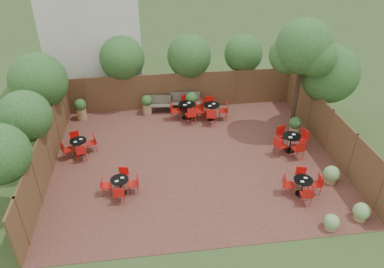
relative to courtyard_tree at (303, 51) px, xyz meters
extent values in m
plane|color=#354F23|center=(-5.01, -1.73, -4.08)|extent=(80.00, 80.00, 0.00)
cube|color=#3A1E17|center=(-5.01, -1.73, -4.07)|extent=(12.00, 10.00, 0.02)
cube|color=#52321E|center=(-5.01, 3.27, -3.08)|extent=(12.00, 0.08, 2.00)
cube|color=#52321E|center=(-11.01, -1.73, -3.08)|extent=(0.08, 10.00, 2.00)
cube|color=#52321E|center=(0.99, -1.73, -3.08)|extent=(0.08, 10.00, 2.00)
cube|color=silver|center=(-9.51, 6.27, -0.08)|extent=(5.00, 4.00, 8.00)
sphere|color=#23511A|center=(-11.61, 1.27, -1.31)|extent=(2.56, 2.56, 2.56)
sphere|color=#23511A|center=(-11.51, -1.73, -1.47)|extent=(2.02, 2.02, 2.02)
sphere|color=#23511A|center=(-8.01, 3.97, -1.38)|extent=(2.33, 2.33, 2.33)
sphere|color=#23511A|center=(-4.51, 3.87, -1.38)|extent=(2.33, 2.33, 2.33)
sphere|color=#23511A|center=(-1.51, 4.07, -1.46)|extent=(2.07, 2.07, 2.07)
sphere|color=#23511A|center=(1.59, 0.27, -1.27)|extent=(2.70, 2.70, 2.70)
cylinder|color=black|center=(0.01, 0.01, -1.83)|extent=(0.26, 0.26, 4.46)
sphere|color=#23511A|center=(0.01, 0.01, 0.18)|extent=(2.43, 2.43, 2.43)
sphere|color=#23511A|center=(-0.49, 0.41, -0.31)|extent=(1.70, 1.70, 1.70)
sphere|color=#23511A|center=(0.41, -0.39, -0.13)|extent=(1.78, 1.78, 1.78)
cube|color=brown|center=(-6.32, 2.82, -3.64)|extent=(1.49, 0.57, 0.05)
cube|color=brown|center=(-6.32, 3.02, -3.38)|extent=(1.46, 0.24, 0.44)
cube|color=black|center=(-6.98, 2.82, -3.86)|extent=(0.10, 0.44, 0.39)
cube|color=black|center=(-5.66, 2.82, -3.86)|extent=(0.10, 0.44, 0.39)
cube|color=brown|center=(-4.85, 2.82, -3.60)|extent=(1.64, 0.66, 0.05)
cube|color=brown|center=(-4.85, 3.04, -3.31)|extent=(1.60, 0.30, 0.48)
cube|color=black|center=(-5.57, 2.82, -3.85)|extent=(0.12, 0.48, 0.43)
cube|color=black|center=(-4.12, 2.82, -3.85)|extent=(0.12, 0.48, 0.43)
cylinder|color=black|center=(-3.64, 1.73, -4.04)|extent=(0.48, 0.48, 0.03)
cylinder|color=black|center=(-3.64, 1.73, -3.65)|extent=(0.05, 0.05, 0.77)
cylinder|color=black|center=(-3.64, 1.73, -3.26)|extent=(0.84, 0.84, 0.03)
cube|color=white|center=(-3.51, 1.82, -3.23)|extent=(0.17, 0.13, 0.02)
cube|color=white|center=(-3.75, 1.60, -3.23)|extent=(0.17, 0.13, 0.02)
cylinder|color=black|center=(-0.67, -1.66, -4.04)|extent=(0.47, 0.47, 0.03)
cylinder|color=black|center=(-0.67, -1.66, -3.66)|extent=(0.05, 0.05, 0.75)
cylinder|color=black|center=(-0.67, -1.66, -3.28)|extent=(0.81, 0.81, 0.03)
cube|color=white|center=(-0.55, -1.58, -3.25)|extent=(0.17, 0.14, 0.02)
cube|color=white|center=(-0.78, -1.79, -3.25)|extent=(0.17, 0.14, 0.02)
cylinder|color=black|center=(-9.97, -0.66, -4.04)|extent=(0.42, 0.42, 0.03)
cylinder|color=black|center=(-9.97, -0.66, -3.70)|extent=(0.05, 0.05, 0.67)
cylinder|color=black|center=(-9.97, -0.66, -3.36)|extent=(0.73, 0.73, 0.03)
cube|color=white|center=(-9.86, -0.58, -3.34)|extent=(0.16, 0.14, 0.01)
cube|color=white|center=(-10.07, -0.78, -3.34)|extent=(0.16, 0.14, 0.01)
cylinder|color=black|center=(-8.10, -3.59, -4.05)|extent=(0.40, 0.40, 0.03)
cylinder|color=black|center=(-8.10, -3.59, -3.72)|extent=(0.05, 0.05, 0.63)
cylinder|color=black|center=(-8.10, -3.59, -3.40)|extent=(0.69, 0.69, 0.03)
cube|color=white|center=(-8.00, -3.51, -3.38)|extent=(0.13, 0.10, 0.01)
cube|color=white|center=(-8.19, -3.69, -3.38)|extent=(0.13, 0.10, 0.01)
cylinder|color=black|center=(-4.88, 1.99, -4.04)|extent=(0.49, 0.49, 0.03)
cylinder|color=black|center=(-4.88, 1.99, -3.65)|extent=(0.06, 0.06, 0.77)
cylinder|color=black|center=(-4.88, 1.99, -3.25)|extent=(0.84, 0.84, 0.03)
cube|color=white|center=(-4.75, 2.08, -3.23)|extent=(0.17, 0.13, 0.02)
cube|color=white|center=(-4.99, 1.86, -3.23)|extent=(0.17, 0.13, 0.02)
cylinder|color=black|center=(-1.30, -4.56, -4.04)|extent=(0.42, 0.42, 0.03)
cylinder|color=black|center=(-1.30, -4.56, -3.71)|extent=(0.05, 0.05, 0.66)
cylinder|color=black|center=(-1.30, -4.56, -3.37)|extent=(0.72, 0.72, 0.03)
cube|color=white|center=(-1.18, -4.48, -3.35)|extent=(0.15, 0.11, 0.01)
cube|color=white|center=(-1.39, -4.67, -3.35)|extent=(0.15, 0.11, 0.01)
cylinder|color=#9B754D|center=(-6.89, 2.76, -3.79)|extent=(0.48, 0.48, 0.54)
sphere|color=#23511A|center=(-6.89, 2.76, -3.30)|extent=(0.57, 0.57, 0.57)
cylinder|color=#9B754D|center=(-4.57, 2.57, -3.75)|extent=(0.53, 0.53, 0.61)
sphere|color=#23511A|center=(-4.57, 2.57, -3.21)|extent=(0.64, 0.64, 0.64)
cylinder|color=#9B754D|center=(-10.27, 2.65, -3.77)|extent=(0.50, 0.50, 0.58)
sphere|color=#23511A|center=(-10.27, 2.65, -3.26)|extent=(0.60, 0.60, 0.60)
cylinder|color=#9B754D|center=(-0.07, -0.54, -3.78)|extent=(0.48, 0.48, 0.55)
sphere|color=#23511A|center=(-0.07, -0.54, -3.29)|extent=(0.58, 0.58, 0.58)
cylinder|color=#9B754D|center=(0.25, -6.07, -3.96)|extent=(0.44, 0.44, 0.20)
sphere|color=#69964D|center=(0.25, -6.07, -3.71)|extent=(0.60, 0.60, 0.60)
cylinder|color=#9B754D|center=(-0.99, -6.38, -3.97)|extent=(0.39, 0.39, 0.18)
sphere|color=#69964D|center=(-0.99, -6.38, -3.75)|extent=(0.53, 0.53, 0.53)
cylinder|color=#9B754D|center=(0.16, -3.96, -3.95)|extent=(0.47, 0.47, 0.21)
sphere|color=#69964D|center=(0.16, -3.96, -3.69)|extent=(0.64, 0.64, 0.64)
camera|label=1|loc=(-6.85, -14.67, 5.22)|focal=34.36mm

